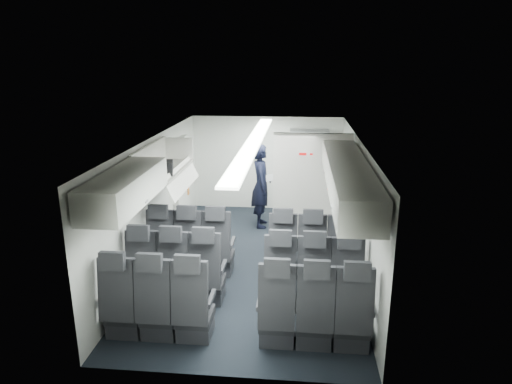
% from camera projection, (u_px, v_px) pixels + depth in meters
% --- Properties ---
extents(cabin_shell, '(3.41, 6.01, 2.16)m').
position_uv_depth(cabin_shell, '(254.00, 200.00, 7.63)').
color(cabin_shell, black).
rests_on(cabin_shell, ground).
extents(seat_row_front, '(3.33, 0.56, 1.24)m').
position_uv_depth(seat_row_front, '(250.00, 253.00, 7.32)').
color(seat_row_front, black).
rests_on(seat_row_front, cabin_shell).
extents(seat_row_mid, '(3.33, 0.56, 1.24)m').
position_uv_depth(seat_row_mid, '(244.00, 279.00, 6.46)').
color(seat_row_mid, black).
rests_on(seat_row_mid, cabin_shell).
extents(seat_row_rear, '(3.33, 0.56, 1.24)m').
position_uv_depth(seat_row_rear, '(235.00, 313.00, 5.60)').
color(seat_row_rear, black).
rests_on(seat_row_rear, cabin_shell).
extents(overhead_bin_left_rear, '(0.53, 1.80, 0.40)m').
position_uv_depth(overhead_bin_left_rear, '(125.00, 188.00, 5.64)').
color(overhead_bin_left_rear, silver).
rests_on(overhead_bin_left_rear, cabin_shell).
extents(overhead_bin_left_front_open, '(0.64, 1.70, 0.72)m').
position_uv_depth(overhead_bin_left_front_open, '(163.00, 166.00, 7.35)').
color(overhead_bin_left_front_open, '#9E9E93').
rests_on(overhead_bin_left_front_open, cabin_shell).
extents(overhead_bin_right_rear, '(0.53, 1.80, 0.40)m').
position_uv_depth(overhead_bin_right_rear, '(354.00, 195.00, 5.38)').
color(overhead_bin_right_rear, silver).
rests_on(overhead_bin_right_rear, cabin_shell).
extents(overhead_bin_right_front, '(0.53, 1.70, 0.40)m').
position_uv_depth(overhead_bin_right_front, '(342.00, 162.00, 7.05)').
color(overhead_bin_right_front, silver).
rests_on(overhead_bin_right_front, cabin_shell).
extents(bulkhead_partition, '(1.40, 0.15, 2.13)m').
position_uv_depth(bulkhead_partition, '(312.00, 191.00, 8.31)').
color(bulkhead_partition, silver).
rests_on(bulkhead_partition, cabin_shell).
extents(galley_unit, '(0.85, 0.52, 1.90)m').
position_uv_depth(galley_unit, '(308.00, 173.00, 10.18)').
color(galley_unit, '#939399').
rests_on(galley_unit, cabin_shell).
extents(boarding_door, '(0.12, 1.27, 1.86)m').
position_uv_depth(boarding_door, '(182.00, 183.00, 9.31)').
color(boarding_door, silver).
rests_on(boarding_door, cabin_shell).
extents(flight_attendant, '(0.48, 0.68, 1.75)m').
position_uv_depth(flight_attendant, '(261.00, 186.00, 9.42)').
color(flight_attendant, black).
rests_on(flight_attendant, ground).
extents(carry_on_bag, '(0.45, 0.36, 0.24)m').
position_uv_depth(carry_on_bag, '(160.00, 169.00, 7.01)').
color(carry_on_bag, black).
rests_on(carry_on_bag, overhead_bin_left_front_open).
extents(papers, '(0.20, 0.06, 0.14)m').
position_uv_depth(papers, '(270.00, 178.00, 9.30)').
color(papers, white).
rests_on(papers, flight_attendant).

